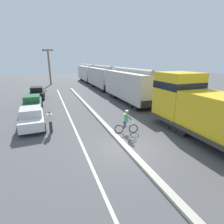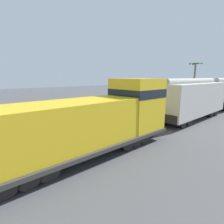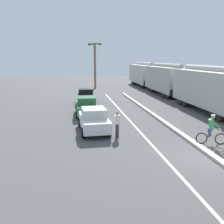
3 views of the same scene
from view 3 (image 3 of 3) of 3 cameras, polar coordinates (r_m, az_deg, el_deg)
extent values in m
plane|color=#4C4C4F|center=(13.98, 21.14, -9.32)|extent=(120.00, 120.00, 0.00)
cube|color=#B2AD9E|center=(19.14, 12.42, -2.98)|extent=(0.36, 36.00, 0.16)
cube|color=silver|center=(18.46, 5.41, -3.54)|extent=(0.14, 36.00, 0.01)
cube|color=#B9B6AF|center=(25.54, 20.49, 4.88)|extent=(2.90, 10.40, 3.10)
cylinder|color=#9D9B95|center=(25.41, 20.77, 8.75)|extent=(0.60, 9.88, 0.60)
cube|color=black|center=(30.35, 15.61, 3.85)|extent=(2.61, 0.10, 0.70)
cylinder|color=black|center=(29.09, 16.72, 2.47)|extent=(2.46, 0.90, 0.90)
cylinder|color=black|center=(28.11, 17.66, 2.11)|extent=(2.46, 0.90, 0.90)
cube|color=#AFADA5|center=(36.10, 11.65, 7.12)|extent=(2.90, 10.40, 3.10)
cylinder|color=gray|center=(36.01, 11.77, 9.86)|extent=(0.60, 9.88, 0.60)
cube|color=black|center=(41.15, 9.11, 6.05)|extent=(2.61, 0.10, 0.70)
cube|color=black|center=(31.35, 14.81, 4.13)|extent=(2.61, 0.10, 0.70)
cylinder|color=black|center=(39.81, 9.71, 5.13)|extent=(2.46, 0.90, 0.90)
cylinder|color=black|center=(38.77, 10.21, 4.94)|extent=(2.46, 0.90, 0.90)
cylinder|color=black|center=(33.78, 13.07, 3.87)|extent=(2.46, 0.90, 0.90)
cylinder|color=black|center=(32.76, 13.76, 3.60)|extent=(2.46, 0.90, 0.90)
cube|color=beige|center=(47.15, 6.85, 8.26)|extent=(2.90, 10.40, 3.10)
cylinder|color=#A3A09A|center=(47.08, 6.90, 10.36)|extent=(0.60, 9.88, 0.60)
cube|color=black|center=(52.30, 5.31, 7.29)|extent=(2.61, 0.10, 0.70)
cube|color=black|center=(42.20, 8.66, 6.20)|extent=(2.61, 0.10, 0.70)
cylinder|color=black|center=(50.91, 5.69, 6.61)|extent=(2.46, 0.90, 0.90)
cylinder|color=black|center=(49.85, 6.00, 6.50)|extent=(2.46, 0.90, 0.90)
cylinder|color=black|center=(44.71, 7.68, 5.88)|extent=(2.46, 0.90, 0.90)
cylinder|color=black|center=(43.66, 8.08, 5.73)|extent=(2.46, 0.90, 0.90)
cube|color=silver|center=(17.47, -4.00, -2.14)|extent=(1.90, 4.28, 0.70)
cube|color=beige|center=(17.18, -3.97, -0.15)|extent=(1.59, 1.97, 0.60)
cube|color=#1E232D|center=(18.17, -4.36, 0.33)|extent=(1.43, 0.19, 0.51)
cylinder|color=black|center=(18.74, -6.94, -2.35)|extent=(0.25, 0.65, 0.64)
cylinder|color=black|center=(18.92, -2.05, -2.14)|extent=(0.25, 0.65, 0.64)
cylinder|color=black|center=(16.23, -6.25, -4.53)|extent=(0.25, 0.65, 0.64)
cylinder|color=black|center=(16.43, -0.62, -4.26)|extent=(0.25, 0.65, 0.64)
cube|color=#286B3D|center=(22.58, -5.59, 0.97)|extent=(1.72, 4.21, 0.70)
cube|color=#225B34|center=(22.32, -5.60, 2.54)|extent=(1.51, 1.91, 0.60)
cube|color=#1E232D|center=(23.32, -5.71, 2.80)|extent=(1.43, 0.13, 0.51)
cylinder|color=black|center=(23.91, -7.65, 0.66)|extent=(0.22, 0.64, 0.64)
cylinder|color=black|center=(23.97, -3.79, 0.77)|extent=(0.22, 0.64, 0.64)
cylinder|color=black|center=(21.35, -7.58, -0.65)|extent=(0.22, 0.64, 0.64)
cylinder|color=black|center=(21.42, -3.26, -0.52)|extent=(0.22, 0.64, 0.64)
cube|color=black|center=(28.77, -5.75, 3.25)|extent=(1.76, 4.23, 0.70)
cube|color=black|center=(28.54, -5.76, 4.50)|extent=(1.53, 1.92, 0.60)
cube|color=#1E232D|center=(29.54, -5.82, 4.64)|extent=(1.43, 0.14, 0.51)
cylinder|color=black|center=(30.10, -7.35, 2.91)|extent=(0.23, 0.64, 0.64)
cylinder|color=black|center=(30.15, -4.27, 2.99)|extent=(0.23, 0.64, 0.64)
cylinder|color=black|center=(27.53, -7.33, 2.10)|extent=(0.23, 0.64, 0.64)
cylinder|color=black|center=(27.58, -3.97, 2.19)|extent=(0.23, 0.64, 0.64)
torus|color=black|center=(16.14, 22.58, -5.43)|extent=(0.65, 0.23, 0.66)
torus|color=black|center=(15.89, 18.92, -5.42)|extent=(0.65, 0.23, 0.66)
cylinder|color=silver|center=(15.92, 20.84, -4.39)|extent=(0.77, 0.26, 0.05)
cylinder|color=silver|center=(16.00, 21.14, -5.02)|extent=(0.48, 0.18, 0.36)
cylinder|color=silver|center=(15.83, 20.10, -3.87)|extent=(0.04, 0.04, 0.30)
cylinder|color=silver|center=(15.97, 22.45, -3.54)|extent=(0.16, 0.47, 0.04)
cylinder|color=#38476B|center=(15.98, 20.35, -4.12)|extent=(0.33, 0.22, 0.52)
cylinder|color=#38476B|center=(15.79, 20.51, -4.31)|extent=(0.29, 0.21, 0.52)
cube|color=#338C4C|center=(15.77, 20.81, -2.40)|extent=(0.41, 0.41, 0.57)
sphere|color=#9E7051|center=(15.70, 21.16, -1.02)|extent=(0.22, 0.22, 0.22)
cylinder|color=white|center=(15.68, 21.19, -0.66)|extent=(0.22, 0.22, 0.05)
cylinder|color=#338C4C|center=(15.97, 21.37, -2.27)|extent=(0.47, 0.21, 0.36)
cylinder|color=#338C4C|center=(15.67, 21.66, -2.55)|extent=(0.47, 0.21, 0.36)
cylinder|color=#846647|center=(43.00, -3.73, 9.83)|extent=(0.36, 0.36, 7.04)
cone|color=#2D7033|center=(43.12, -2.56, 14.59)|extent=(0.33, 1.81, 0.36)
cone|color=#2D7033|center=(43.91, -4.07, 14.52)|extent=(1.85, 0.59, 0.48)
cone|color=#2D7033|center=(42.92, -5.02, 14.58)|extent=(0.44, 1.83, 0.44)
cone|color=#2D7033|center=(42.15, -3.57, 14.65)|extent=(1.84, 0.50, 0.47)
cylinder|color=#33333D|center=(16.21, 1.13, -4.10)|extent=(0.22, 0.22, 0.85)
cube|color=white|center=(16.03, 1.14, -1.67)|extent=(0.34, 0.22, 0.56)
sphere|color=#9E7051|center=(15.95, 1.14, -0.31)|extent=(0.20, 0.20, 0.20)
camera|label=1|loc=(3.76, 36.63, 13.89)|focal=28.00mm
camera|label=2|loc=(20.51, 69.41, 2.72)|focal=28.00mm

